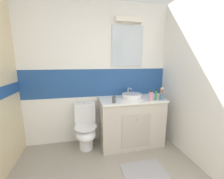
# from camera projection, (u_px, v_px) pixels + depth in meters

# --- Properties ---
(wall_back_tiled) EXTENTS (3.20, 0.20, 2.50)m
(wall_back_tiled) POSITION_uv_depth(u_px,v_px,m) (98.00, 74.00, 2.56)
(wall_back_tiled) COLOR white
(wall_back_tiled) RESTS_ON ground_plane
(wall_right_plain) EXTENTS (0.10, 3.48, 2.50)m
(wall_right_plain) POSITION_uv_depth(u_px,v_px,m) (223.00, 81.00, 1.65)
(wall_right_plain) COLOR white
(wall_right_plain) RESTS_ON ground_plane
(vanity_cabinet) EXTENTS (1.11, 0.58, 0.85)m
(vanity_cabinet) POSITION_uv_depth(u_px,v_px,m) (131.00, 121.00, 2.52)
(vanity_cabinet) COLOR beige
(vanity_cabinet) RESTS_ON ground_plane
(sink_basin) EXTENTS (0.35, 0.39, 0.16)m
(sink_basin) POSITION_uv_depth(u_px,v_px,m) (132.00, 96.00, 2.45)
(sink_basin) COLOR white
(sink_basin) RESTS_ON vanity_cabinet
(toilet) EXTENTS (0.37, 0.50, 0.78)m
(toilet) POSITION_uv_depth(u_px,v_px,m) (86.00, 128.00, 2.40)
(toilet) COLOR white
(toilet) RESTS_ON ground_plane
(toothbrush_cup) EXTENTS (0.07, 0.07, 0.21)m
(toothbrush_cup) POSITION_uv_depth(u_px,v_px,m) (162.00, 96.00, 2.33)
(toothbrush_cup) COLOR #4C7299
(toothbrush_cup) RESTS_ON vanity_cabinet
(soap_dispenser) EXTENTS (0.05, 0.05, 0.15)m
(soap_dispenser) POSITION_uv_depth(u_px,v_px,m) (114.00, 100.00, 2.15)
(soap_dispenser) COLOR #4C4C51
(soap_dispenser) RESTS_ON vanity_cabinet
(toothpaste_tube_upright) EXTENTS (0.03, 0.03, 0.18)m
(toothpaste_tube_upright) POSITION_uv_depth(u_px,v_px,m) (156.00, 95.00, 2.32)
(toothpaste_tube_upright) COLOR green
(toothpaste_tube_upright) RESTS_ON vanity_cabinet
(mouthwash_bottle) EXTENTS (0.06, 0.06, 0.17)m
(mouthwash_bottle) POSITION_uv_depth(u_px,v_px,m) (151.00, 96.00, 2.28)
(mouthwash_bottle) COLOR pink
(mouthwash_bottle) RESTS_ON vanity_cabinet
(bath_mat) EXTENTS (0.59, 0.38, 0.01)m
(bath_mat) POSITION_uv_depth(u_px,v_px,m) (144.00, 171.00, 1.91)
(bath_mat) COLOR #99999E
(bath_mat) RESTS_ON ground_plane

